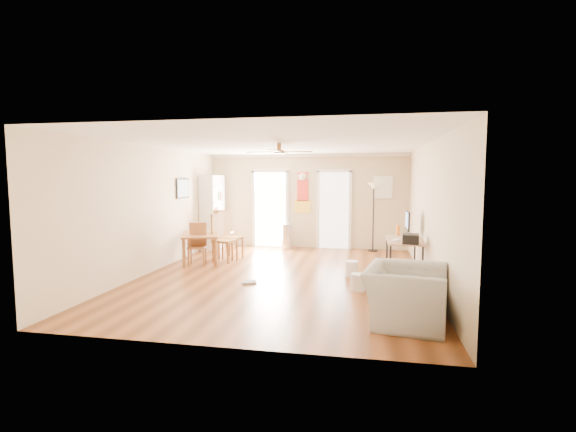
% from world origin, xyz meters
% --- Properties ---
extents(floor, '(7.00, 7.00, 0.00)m').
position_xyz_m(floor, '(0.00, 0.00, 0.00)').
color(floor, brown).
rests_on(floor, ground).
extents(ceiling, '(5.50, 7.00, 0.00)m').
position_xyz_m(ceiling, '(0.00, 0.00, 2.60)').
color(ceiling, silver).
rests_on(ceiling, floor).
extents(wall_back, '(5.50, 0.04, 2.60)m').
position_xyz_m(wall_back, '(0.00, 3.50, 1.30)').
color(wall_back, beige).
rests_on(wall_back, floor).
extents(wall_front, '(5.50, 0.04, 2.60)m').
position_xyz_m(wall_front, '(0.00, -3.50, 1.30)').
color(wall_front, beige).
rests_on(wall_front, floor).
extents(wall_left, '(0.04, 7.00, 2.60)m').
position_xyz_m(wall_left, '(-2.75, 0.00, 1.30)').
color(wall_left, beige).
rests_on(wall_left, floor).
extents(wall_right, '(0.04, 7.00, 2.60)m').
position_xyz_m(wall_right, '(2.75, 0.00, 1.30)').
color(wall_right, beige).
rests_on(wall_right, floor).
extents(crown_molding, '(5.50, 7.00, 0.08)m').
position_xyz_m(crown_molding, '(0.00, 0.00, 2.56)').
color(crown_molding, white).
rests_on(crown_molding, wall_back).
extents(kitchen_doorway, '(0.90, 0.10, 2.10)m').
position_xyz_m(kitchen_doorway, '(-1.05, 3.48, 1.05)').
color(kitchen_doorway, white).
rests_on(kitchen_doorway, wall_back).
extents(bathroom_doorway, '(0.80, 0.10, 2.10)m').
position_xyz_m(bathroom_doorway, '(0.75, 3.48, 1.05)').
color(bathroom_doorway, white).
rests_on(bathroom_doorway, wall_back).
extents(wall_decal, '(0.46, 0.03, 1.10)m').
position_xyz_m(wall_decal, '(-0.13, 3.48, 1.55)').
color(wall_decal, red).
rests_on(wall_decal, wall_back).
extents(ac_grille, '(0.50, 0.04, 0.60)m').
position_xyz_m(ac_grille, '(2.05, 3.47, 1.70)').
color(ac_grille, white).
rests_on(ac_grille, wall_back).
extents(framed_poster, '(0.04, 0.66, 0.48)m').
position_xyz_m(framed_poster, '(-2.73, 1.40, 1.70)').
color(framed_poster, black).
rests_on(framed_poster, wall_left).
extents(ceiling_fan, '(1.24, 1.24, 0.20)m').
position_xyz_m(ceiling_fan, '(0.00, -0.30, 2.43)').
color(ceiling_fan, '#593819').
rests_on(ceiling_fan, ceiling).
extents(bookshelf, '(0.47, 0.93, 2.01)m').
position_xyz_m(bookshelf, '(-2.53, 2.81, 1.01)').
color(bookshelf, silver).
rests_on(bookshelf, floor).
extents(dining_table, '(1.19, 1.51, 0.66)m').
position_xyz_m(dining_table, '(-2.15, 1.08, 0.33)').
color(dining_table, '#925F2F').
rests_on(dining_table, floor).
extents(dining_chair_right_a, '(0.59, 0.59, 1.13)m').
position_xyz_m(dining_chair_right_a, '(-1.60, 1.59, 0.56)').
color(dining_chair_right_a, '#A06733').
rests_on(dining_chair_right_a, floor).
extents(dining_chair_right_b, '(0.55, 0.55, 1.11)m').
position_xyz_m(dining_chair_right_b, '(-1.60, 1.18, 0.55)').
color(dining_chair_right_b, olive).
rests_on(dining_chair_right_b, floor).
extents(dining_chair_near, '(0.46, 0.46, 0.93)m').
position_xyz_m(dining_chair_near, '(-2.08, 0.69, 0.47)').
color(dining_chair_near, '#9C5832').
rests_on(dining_chair_near, floor).
extents(dining_chair_far, '(0.49, 0.49, 1.09)m').
position_xyz_m(dining_chair_far, '(-2.15, 2.60, 0.55)').
color(dining_chair_far, olive).
rests_on(dining_chair_far, floor).
extents(trash_can, '(0.32, 0.32, 0.69)m').
position_xyz_m(trash_can, '(-0.51, 3.21, 0.34)').
color(trash_can, silver).
rests_on(trash_can, floor).
extents(torchiere_lamp, '(0.44, 0.44, 1.82)m').
position_xyz_m(torchiere_lamp, '(1.81, 3.24, 0.91)').
color(torchiere_lamp, black).
rests_on(torchiere_lamp, floor).
extents(computer_desk, '(0.66, 1.33, 0.71)m').
position_xyz_m(computer_desk, '(2.37, 0.62, 0.36)').
color(computer_desk, tan).
rests_on(computer_desk, floor).
extents(imac, '(0.13, 0.59, 0.54)m').
position_xyz_m(imac, '(2.47, 1.00, 0.98)').
color(imac, black).
rests_on(imac, computer_desk).
extents(keyboard, '(0.23, 0.39, 0.01)m').
position_xyz_m(keyboard, '(2.20, 0.50, 0.72)').
color(keyboard, silver).
rests_on(keyboard, computer_desk).
extents(printer, '(0.33, 0.38, 0.18)m').
position_xyz_m(printer, '(2.45, 0.13, 0.80)').
color(printer, black).
rests_on(printer, computer_desk).
extents(orange_bottle, '(0.08, 0.08, 0.22)m').
position_xyz_m(orange_bottle, '(2.30, 1.25, 0.82)').
color(orange_bottle, orange).
rests_on(orange_bottle, computer_desk).
extents(wastebasket_a, '(0.31, 0.31, 0.30)m').
position_xyz_m(wastebasket_a, '(1.35, 0.28, 0.15)').
color(wastebasket_a, white).
rests_on(wastebasket_a, floor).
extents(wastebasket_b, '(0.32, 0.32, 0.29)m').
position_xyz_m(wastebasket_b, '(1.49, -0.77, 0.15)').
color(wastebasket_b, silver).
rests_on(wastebasket_b, floor).
extents(floor_cloth, '(0.30, 0.27, 0.04)m').
position_xyz_m(floor_cloth, '(-0.50, -0.64, 0.02)').
color(floor_cloth, gray).
rests_on(floor_cloth, floor).
extents(armchair, '(1.23, 1.34, 0.76)m').
position_xyz_m(armchair, '(2.15, -2.27, 0.38)').
color(armchair, '#9B9B96').
rests_on(armchair, floor).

